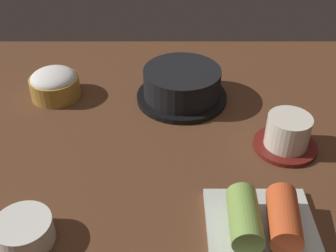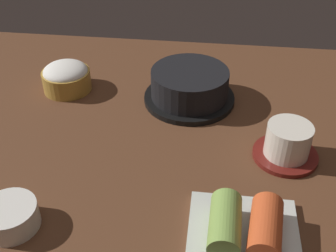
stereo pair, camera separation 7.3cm
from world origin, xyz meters
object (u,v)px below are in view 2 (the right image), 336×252
(rice_bowl, at_px, (66,77))
(tea_cup_with_saucer, at_px, (288,143))
(stone_pot, at_px, (190,86))
(kimchi_plate, at_px, (244,231))
(side_bowl_near, at_px, (10,216))

(rice_bowl, height_order, tea_cup_with_saucer, tea_cup_with_saucer)
(stone_pot, bearing_deg, kimchi_plate, -73.42)
(side_bowl_near, bearing_deg, stone_pot, 58.05)
(rice_bowl, xyz_separation_m, side_bowl_near, (0.04, -0.36, -0.01))
(tea_cup_with_saucer, xyz_separation_m, side_bowl_near, (-0.39, -0.20, -0.01))
(rice_bowl, bearing_deg, tea_cup_with_saucer, -21.06)
(tea_cup_with_saucer, bearing_deg, rice_bowl, 158.94)
(tea_cup_with_saucer, bearing_deg, side_bowl_near, -153.40)
(rice_bowl, bearing_deg, stone_pot, -2.56)
(stone_pot, distance_m, tea_cup_with_saucer, 0.23)
(stone_pot, height_order, side_bowl_near, stone_pot)
(rice_bowl, bearing_deg, side_bowl_near, -84.22)
(kimchi_plate, height_order, side_bowl_near, kimchi_plate)
(rice_bowl, height_order, side_bowl_near, rice_bowl)
(tea_cup_with_saucer, height_order, side_bowl_near, tea_cup_with_saucer)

